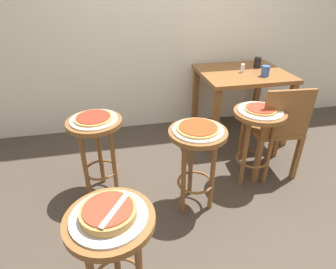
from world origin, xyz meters
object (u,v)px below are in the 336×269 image
Objects in this scene: pizza_foreground at (108,212)px; cup_near_edge at (265,71)px; stool_leftside at (257,130)px; stool_rear at (97,140)px; pizza_middle at (198,128)px; stool_middle at (197,151)px; pizza_server_knife at (115,210)px; dining_table at (242,82)px; serving_plate_rear at (94,120)px; cup_far_edge at (258,63)px; serving_plate_foreground at (109,217)px; serving_plate_middle at (198,130)px; stool_foreground at (113,243)px; condiment_shaker at (243,68)px; serving_plate_leftside at (260,111)px; wooden_chair at (277,128)px; pizza_leftside at (261,109)px; pizza_rear at (94,118)px.

cup_near_edge is at bearing 44.15° from pizza_foreground.
stool_leftside is 1.28m from stool_rear.
cup_near_edge is at bearing 41.49° from pizza_middle.
pizza_server_knife is at bearing -130.03° from stool_middle.
stool_middle is 2.25× the size of pizza_middle.
stool_middle is 1.30m from dining_table.
serving_plate_rear is (-0.70, 0.31, -0.02)m from pizza_middle.
stool_rear is 6.12× the size of cup_far_edge.
serving_plate_foreground and serving_plate_middle have the same top height.
stool_leftside and stool_rear have the same top height.
stool_foreground is 2.25× the size of pizza_middle.
pizza_foreground is 2.43m from cup_far_edge.
stool_foreground is 1.49m from stool_leftside.
condiment_shaker is at bearing 50.18° from serving_plate_foreground.
serving_plate_leftside is (1.19, 0.89, 0.00)m from serving_plate_foreground.
wooden_chair is (-0.00, -0.75, -0.15)m from dining_table.
stool_leftside is at bearing -4.97° from stool_rear.
cup_far_edge is at bearing 48.05° from stool_middle.
dining_table is (1.51, 0.71, 0.11)m from stool_rear.
serving_plate_foreground is at bearing -143.44° from serving_plate_leftside.
stool_middle is 1.29m from cup_near_edge.
cup_far_edge is at bearing 64.70° from stool_leftside.
condiment_shaker reaches higher than dining_table.
pizza_middle is 0.61m from pizza_leftside.
serving_plate_foreground is at bearing -132.25° from serving_plate_middle.
pizza_server_knife is at bearing -83.75° from serving_plate_rear.
pizza_middle is 1.51m from cup_far_edge.
pizza_middle reaches higher than serving_plate_middle.
stool_middle is 2.67× the size of pizza_leftside.
serving_plate_middle is 0.53× the size of stool_rear.
serving_plate_middle is at bearing -161.31° from wooden_chair.
dining_table is at bearing 50.12° from serving_plate_foreground.
wooden_chair is at bearing -1.59° from serving_plate_rear.
serving_plate_leftside is at bearing 36.56° from pizza_foreground.
serving_plate_rear is at bearing 175.03° from pizza_leftside.
wooden_chair is at bearing 17.10° from stool_leftside.
pizza_server_knife is (-1.39, -1.73, 0.12)m from dining_table.
serving_plate_leftside is at bearing -105.70° from dining_table.
stool_leftside is 1.49m from pizza_server_knife.
wooden_chair is at bearing -90.37° from dining_table.
stool_foreground is 3.06× the size of pizza_server_knife.
wooden_chair reaches higher than pizza_foreground.
pizza_foreground is 0.37× the size of stool_leftside.
serving_plate_middle reaches higher than stool_rear.
serving_plate_foreground reaches higher than stool_rear.
stool_middle is 1.93× the size of serving_plate_leftside.
serving_plate_middle is 1.41× the size of pizza_leftside.
pizza_leftside is (1.19, 0.89, -0.01)m from pizza_foreground.
pizza_rear is at bearing -154.79° from dining_table.
stool_leftside is at bearing 36.56° from pizza_foreground.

